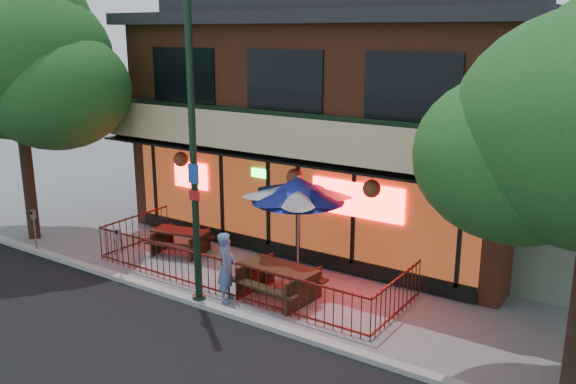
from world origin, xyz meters
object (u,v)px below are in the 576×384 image
patio_umbrella (298,189)px  parking_meter_far (34,224)px  street_tree_left (18,52)px  pedestrian (227,267)px  parking_meter_near (119,245)px  picnic_table_left (181,238)px  street_light (194,174)px  picnic_table_right (279,277)px

patio_umbrella → parking_meter_far: 7.90m
street_tree_left → patio_umbrella: (8.44, 1.99, -3.33)m
pedestrian → parking_meter_far: size_ratio=1.31×
patio_umbrella → parking_meter_far: patio_umbrella is taller
parking_meter_far → pedestrian: bearing=5.0°
patio_umbrella → pedestrian: 2.77m
patio_umbrella → parking_meter_near: 4.84m
parking_meter_near → parking_meter_far: 3.52m
patio_umbrella → parking_meter_near: size_ratio=2.02×
patio_umbrella → street_tree_left: bearing=-166.7°
picnic_table_left → parking_meter_near: 2.31m
street_tree_left → patio_umbrella: street_tree_left is taller
street_light → street_tree_left: bearing=174.0°
street_tree_left → parking_meter_far: 5.02m
street_tree_left → parking_meter_near: size_ratio=5.93×
picnic_table_right → patio_umbrella: size_ratio=0.73×
patio_umbrella → picnic_table_left: bearing=-172.0°
pedestrian → parking_meter_near: size_ratio=1.26×
parking_meter_near → parking_meter_far: size_ratio=1.05×
street_light → parking_meter_near: (-2.72, 0.00, -2.23)m
street_light → picnic_table_left: street_light is taller
patio_umbrella → parking_meter_near: patio_umbrella is taller
picnic_table_left → street_light: bearing=-39.6°
picnic_table_left → pedestrian: pedestrian is taller
patio_umbrella → parking_meter_near: bearing=-143.1°
street_tree_left → parking_meter_far: bearing=-35.3°
street_tree_left → picnic_table_right: 10.26m
picnic_table_left → picnic_table_right: size_ratio=0.92×
street_tree_left → picnic_table_right: (8.87, 0.51, -5.13)m
patio_umbrella → parking_meter_far: (-7.22, -2.86, -1.46)m
picnic_table_left → picnic_table_right: 4.25m
patio_umbrella → pedestrian: bearing=-103.0°
pedestrian → picnic_table_left: bearing=38.1°
pedestrian → street_tree_left: bearing=64.9°
pedestrian → parking_meter_far: (-6.69, -0.58, 0.03)m
street_tree_left → pedestrian: (7.92, -0.29, -4.82)m
picnic_table_right → parking_meter_far: (-7.64, -1.38, 0.34)m
patio_umbrella → pedestrian: patio_umbrella is taller
parking_meter_near → pedestrian: bearing=9.0°
street_tree_left → picnic_table_left: 7.19m
street_tree_left → parking_meter_near: street_tree_left is taller
parking_meter_far → patio_umbrella: bearing=21.6°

